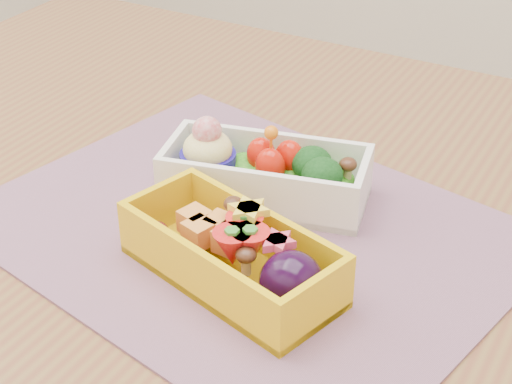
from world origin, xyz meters
The scene contains 4 objects.
table centered at (0.00, 0.00, 0.65)m, with size 1.20×0.80×0.75m.
placemat centered at (-0.04, -0.04, 0.75)m, with size 0.45×0.34×0.00m, color #885E72.
bento_white centered at (-0.05, 0.02, 0.78)m, with size 0.20×0.12×0.08m.
bento_yellow centered at (-0.01, -0.10, 0.78)m, with size 0.20×0.13×0.06m.
Camera 1 is at (0.26, -0.55, 1.16)m, focal length 58.11 mm.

